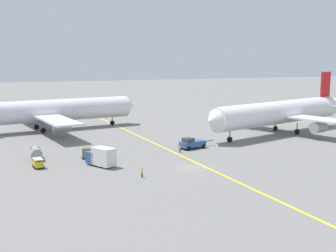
{
  "coord_description": "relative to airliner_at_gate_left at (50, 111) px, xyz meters",
  "views": [
    {
      "loc": [
        -31.56,
        -70.16,
        19.49
      ],
      "look_at": [
        4.63,
        22.66,
        4.0
      ],
      "focal_mm": 47.21,
      "sensor_mm": 36.0,
      "label": 1
    }
  ],
  "objects": [
    {
      "name": "gse_container_dolly_flat",
      "position": [
        3.28,
        -37.47,
        -4.06
      ],
      "size": [
        3.7,
        3.04,
        2.15
      ],
      "color": "slate",
      "rests_on": "ground"
    },
    {
      "name": "ground_plane",
      "position": [
        18.42,
        -51.36,
        -5.24
      ],
      "size": [
        600.0,
        600.0,
        0.0
      ],
      "primitive_type": "plane",
      "color": "slate"
    },
    {
      "name": "gse_catering_truck_tall",
      "position": [
        3.9,
        -44.57,
        -3.48
      ],
      "size": [
        4.87,
        6.28,
        3.5
      ],
      "color": "#2D5199",
      "rests_on": "ground"
    },
    {
      "name": "taxiway_stripe",
      "position": [
        20.72,
        -41.36,
        -5.23
      ],
      "size": [
        6.04,
        119.9,
        0.01
      ],
      "primitive_type": "cube",
      "rotation": [
        0.0,
        0.0,
        0.05
      ],
      "color": "yellow",
      "rests_on": "ground"
    },
    {
      "name": "ground_crew_marshaller_foreground",
      "position": [
        8.4,
        -54.54,
        -4.4
      ],
      "size": [
        0.36,
        0.36,
        1.62
      ],
      "color": "#4C4C51",
      "rests_on": "ground"
    },
    {
      "name": "gse_baggage_cart_trailing",
      "position": [
        -6.9,
        -41.7,
        -4.38
      ],
      "size": [
        1.89,
        2.9,
        1.71
      ],
      "color": "gold",
      "rests_on": "ground"
    },
    {
      "name": "airliner_at_gate_left",
      "position": [
        0.0,
        0.0,
        0.0
      ],
      "size": [
        49.99,
        46.96,
        17.01
      ],
      "color": "silver",
      "rests_on": "ground"
    },
    {
      "name": "pushback_tug",
      "position": [
        25.65,
        -36.24,
        -4.07
      ],
      "size": [
        8.98,
        4.05,
        2.78
      ],
      "color": "#2D4C8C",
      "rests_on": "ground"
    },
    {
      "name": "ground_crew_ramp_agent_by_cones",
      "position": [
        21.68,
        -39.0,
        -4.39
      ],
      "size": [
        0.4,
        0.43,
        1.63
      ],
      "color": "#4C4C51",
      "rests_on": "ground"
    },
    {
      "name": "airliner_being_pushed",
      "position": [
        54.54,
        -27.12,
        0.22
      ],
      "size": [
        49.95,
        38.53,
        15.5
      ],
      "color": "white",
      "rests_on": "ground"
    },
    {
      "name": "gse_fuel_bowser_stubby",
      "position": [
        -6.6,
        -34.44,
        -3.9
      ],
      "size": [
        2.03,
        4.92,
        2.4
      ],
      "color": "gray",
      "rests_on": "ground"
    }
  ]
}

